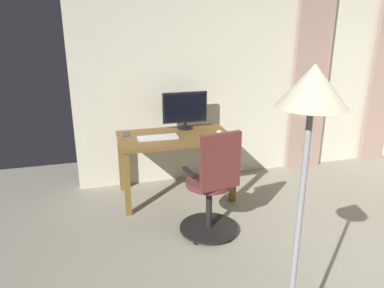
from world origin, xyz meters
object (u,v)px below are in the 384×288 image
computer_monitor (185,109)px  floor_lamp (308,133)px  computer_keyboard (158,137)px  computer_mouse (219,132)px  office_chair (213,189)px  desk (175,144)px  cell_phone_face_up (126,134)px

computer_monitor → floor_lamp: 2.76m
computer_keyboard → computer_mouse: bearing=179.0°
office_chair → computer_keyboard: bearing=102.9°
desk → computer_mouse: (-0.49, 0.07, 0.12)m
computer_monitor → desk: bearing=53.1°
office_chair → cell_phone_face_up: size_ratio=7.27×
office_chair → computer_mouse: bearing=58.1°
cell_phone_face_up → office_chair: bearing=123.6°
computer_keyboard → cell_phone_face_up: bearing=-36.4°
desk → floor_lamp: bearing=90.9°
computer_monitor → cell_phone_face_up: size_ratio=3.63×
office_chair → computer_keyboard: 0.95m
computer_keyboard → floor_lamp: size_ratio=0.24×
floor_lamp → cell_phone_face_up: bearing=-78.1°
computer_monitor → computer_mouse: 0.49m
computer_keyboard → computer_mouse: 0.70m
cell_phone_face_up → computer_keyboard: bearing=146.1°
floor_lamp → computer_mouse: bearing=-100.8°
computer_keyboard → computer_monitor: bearing=-141.9°
desk → computer_keyboard: computer_keyboard is taller
office_chair → computer_keyboard: (0.34, -0.85, 0.26)m
floor_lamp → computer_keyboard: bearing=-84.3°
desk → floor_lamp: 2.61m
cell_phone_face_up → floor_lamp: 2.80m
desk → cell_phone_face_up: cell_phone_face_up is taller
computer_monitor → cell_phone_face_up: bearing=5.6°
computer_monitor → floor_lamp: bearing=87.0°
computer_keyboard → cell_phone_face_up: 0.39m
office_chair → computer_keyboard: size_ratio=2.43×
computer_monitor → computer_keyboard: computer_monitor is taller
office_chair → floor_lamp: 1.85m
computer_mouse → floor_lamp: size_ratio=0.06×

